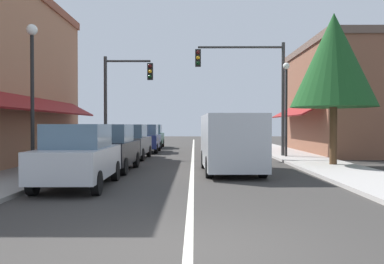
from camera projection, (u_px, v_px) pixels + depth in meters
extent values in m
plane|color=#33302D|center=(193.00, 156.00, 23.85)|extent=(80.00, 80.00, 0.00)
cube|color=gray|center=(96.00, 155.00, 23.89)|extent=(2.60, 56.00, 0.12)
cube|color=#A39E99|center=(290.00, 155.00, 23.82)|extent=(2.60, 56.00, 0.12)
cube|color=silver|center=(193.00, 156.00, 23.85)|extent=(0.14, 52.00, 0.01)
cube|color=slate|center=(31.00, 133.00, 17.87)|extent=(0.08, 10.64, 1.80)
cube|color=maroon|center=(45.00, 105.00, 17.85)|extent=(1.27, 11.76, 0.73)
cube|color=slate|center=(55.00, 54.00, 20.88)|extent=(0.08, 1.10, 1.30)
cube|color=brown|center=(344.00, 102.00, 25.74)|extent=(4.91, 10.00, 6.25)
cube|color=brown|center=(345.00, 48.00, 25.69)|extent=(5.11, 10.20, 0.40)
cube|color=slate|center=(305.00, 131.00, 25.79)|extent=(0.08, 7.60, 1.80)
cube|color=maroon|center=(295.00, 111.00, 25.77)|extent=(1.27, 8.40, 0.73)
cube|color=slate|center=(315.00, 76.00, 23.54)|extent=(0.08, 1.10, 1.30)
cube|color=slate|center=(296.00, 83.00, 27.94)|extent=(0.08, 1.10, 1.30)
cube|color=#B7BABF|center=(79.00, 162.00, 11.77)|extent=(1.79, 4.13, 0.80)
cube|color=slate|center=(78.00, 136.00, 11.66)|extent=(1.56, 2.03, 0.66)
cylinder|color=black|center=(64.00, 171.00, 13.12)|extent=(0.21, 0.62, 0.62)
cylinder|color=black|center=(115.00, 171.00, 13.14)|extent=(0.21, 0.62, 0.62)
cylinder|color=black|center=(33.00, 183.00, 10.41)|extent=(0.21, 0.62, 0.62)
cylinder|color=black|center=(97.00, 183.00, 10.43)|extent=(0.21, 0.62, 0.62)
cube|color=black|center=(110.00, 152.00, 15.92)|extent=(1.79, 4.13, 0.80)
cube|color=slate|center=(109.00, 133.00, 15.80)|extent=(1.56, 2.03, 0.66)
cylinder|color=black|center=(98.00, 160.00, 17.29)|extent=(0.21, 0.62, 0.62)
cylinder|color=black|center=(136.00, 160.00, 17.26)|extent=(0.21, 0.62, 0.62)
cylinder|color=black|center=(79.00, 166.00, 14.59)|extent=(0.21, 0.62, 0.62)
cylinder|color=black|center=(124.00, 166.00, 14.55)|extent=(0.21, 0.62, 0.62)
cube|color=#4C5156|center=(130.00, 145.00, 21.62)|extent=(1.79, 4.13, 0.80)
cube|color=slate|center=(130.00, 131.00, 21.50)|extent=(1.56, 2.03, 0.66)
cylinder|color=black|center=(120.00, 151.00, 22.99)|extent=(0.21, 0.62, 0.62)
cylinder|color=black|center=(149.00, 151.00, 22.96)|extent=(0.21, 0.62, 0.62)
cylinder|color=black|center=(109.00, 155.00, 20.29)|extent=(0.21, 0.62, 0.62)
cylinder|color=black|center=(142.00, 155.00, 20.25)|extent=(0.21, 0.62, 0.62)
cube|color=navy|center=(145.00, 141.00, 26.79)|extent=(1.79, 4.13, 0.80)
cube|color=slate|center=(145.00, 130.00, 26.68)|extent=(1.55, 2.02, 0.66)
cylinder|color=black|center=(136.00, 146.00, 28.14)|extent=(0.21, 0.62, 0.62)
cylinder|color=black|center=(159.00, 146.00, 28.16)|extent=(0.21, 0.62, 0.62)
cylinder|color=black|center=(130.00, 149.00, 25.44)|extent=(0.21, 0.62, 0.62)
cylinder|color=black|center=(156.00, 149.00, 25.45)|extent=(0.21, 0.62, 0.62)
cube|color=#0F4C33|center=(151.00, 139.00, 31.92)|extent=(1.77, 4.12, 0.80)
cube|color=slate|center=(151.00, 129.00, 31.80)|extent=(1.55, 2.02, 0.66)
cylinder|color=black|center=(143.00, 143.00, 33.27)|extent=(0.21, 0.62, 0.62)
cylinder|color=black|center=(163.00, 143.00, 33.28)|extent=(0.21, 0.62, 0.62)
cylinder|color=black|center=(139.00, 145.00, 30.56)|extent=(0.21, 0.62, 0.62)
cylinder|color=black|center=(160.00, 145.00, 30.57)|extent=(0.21, 0.62, 0.62)
cube|color=#B2B7BC|center=(231.00, 141.00, 15.41)|extent=(2.10, 5.05, 1.90)
cube|color=slate|center=(224.00, 129.00, 17.80)|extent=(1.73, 0.32, 0.84)
cube|color=black|center=(224.00, 155.00, 18.00)|extent=(1.87, 0.25, 0.24)
cylinder|color=black|center=(204.00, 159.00, 16.95)|extent=(0.26, 0.73, 0.72)
cylinder|color=black|center=(248.00, 159.00, 16.99)|extent=(0.26, 0.73, 0.72)
cylinder|color=black|center=(209.00, 167.00, 13.85)|extent=(0.26, 0.73, 0.72)
cylinder|color=black|center=(263.00, 167.00, 13.89)|extent=(0.26, 0.73, 0.72)
cylinder|color=#333333|center=(283.00, 100.00, 22.36)|extent=(0.18, 0.18, 6.12)
cylinder|color=#333333|center=(241.00, 47.00, 22.32)|extent=(4.53, 0.12, 0.12)
cube|color=black|center=(198.00, 58.00, 22.17)|extent=(0.30, 0.24, 0.90)
sphere|color=#420F0F|center=(198.00, 52.00, 22.03)|extent=(0.20, 0.20, 0.20)
sphere|color=yellow|center=(198.00, 58.00, 22.04)|extent=(0.20, 0.20, 0.20)
sphere|color=#0C3316|center=(198.00, 63.00, 22.04)|extent=(0.20, 0.20, 0.20)
cylinder|color=#333333|center=(106.00, 107.00, 23.08)|extent=(0.18, 0.18, 5.49)
cylinder|color=#333333|center=(128.00, 61.00, 23.03)|extent=(2.48, 0.12, 0.12)
cube|color=black|center=(150.00, 72.00, 22.86)|extent=(0.30, 0.24, 0.90)
sphere|color=#420F0F|center=(150.00, 66.00, 22.72)|extent=(0.20, 0.20, 0.20)
sphere|color=yellow|center=(150.00, 71.00, 22.73)|extent=(0.20, 0.20, 0.20)
sphere|color=#0C3316|center=(150.00, 77.00, 22.73)|extent=(0.20, 0.20, 0.20)
cylinder|color=black|center=(32.00, 107.00, 13.69)|extent=(0.12, 0.12, 4.66)
sphere|color=white|center=(32.00, 30.00, 13.65)|extent=(0.36, 0.36, 0.36)
cylinder|color=black|center=(286.00, 114.00, 21.72)|extent=(0.12, 0.12, 4.60)
sphere|color=white|center=(286.00, 66.00, 21.68)|extent=(0.36, 0.36, 0.36)
cylinder|color=#4C331E|center=(333.00, 131.00, 17.39)|extent=(0.30, 0.30, 3.01)
cone|color=#19471E|center=(334.00, 60.00, 17.34)|extent=(3.53, 3.53, 3.89)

